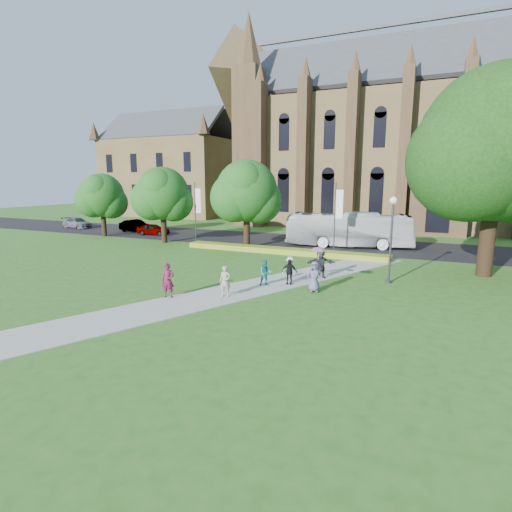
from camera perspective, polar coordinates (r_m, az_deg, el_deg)
The scene contains 25 objects.
ground at distance 21.88m, azimuth -3.63°, elevation -5.69°, with size 160.00×160.00×0.00m, color #295F1C.
road at distance 40.23m, azimuth 9.85°, elevation 1.78°, with size 160.00×10.00×0.02m, color black.
footpath at distance 22.73m, azimuth -2.45°, elevation -5.00°, with size 3.20×30.00×0.04m, color #B2B2A8.
flower_hedge at distance 34.38m, azimuth 3.75°, elevation 0.76°, with size 18.00×1.40×0.45m, color gold.
cathedral at distance 58.62m, azimuth 25.41°, elevation 16.44°, with size 52.60×18.25×28.00m.
building_west at distance 74.81m, azimuth -11.88°, elevation 12.87°, with size 22.00×14.00×18.30m.
streetlamp at distance 25.28m, azimuth 18.81°, elevation 3.62°, with size 0.44×0.44×5.24m.
large_tree at distance 29.74m, azimuth 31.24°, elevation 13.45°, with size 9.60×9.60×13.20m.
street_tree_0 at distance 40.96m, azimuth -13.22°, elevation 8.66°, with size 5.20×5.20×7.50m.
street_tree_1 at distance 36.64m, azimuth -1.36°, elevation 9.26°, with size 5.60×5.60×8.05m.
street_tree_2 at distance 47.69m, azimuth -21.16°, elevation 8.06°, with size 4.80×4.80×6.95m.
banner_pole_0 at distance 34.70m, azimuth 11.40°, elevation 5.93°, with size 0.70×0.10×6.00m.
banner_pole_1 at distance 40.23m, azimuth -8.54°, elevation 6.67°, with size 0.70×0.10×6.00m.
tour_coach at distance 38.38m, azimuth 13.08°, elevation 3.68°, with size 2.71×11.59×3.23m, color silver.
car_0 at distance 47.29m, azimuth -14.47°, elevation 3.72°, with size 1.52×3.77×1.29m, color gray.
car_1 at distance 50.34m, azimuth -16.80°, elevation 4.12°, with size 1.56×4.47×1.47m, color gray.
car_2 at distance 57.63m, azimuth -24.17°, elevation 4.36°, with size 1.86×4.57×1.33m, color gray.
pedestrian_0 at distance 21.72m, azimuth -12.47°, elevation -3.42°, with size 0.67×0.44×1.84m, color maroon.
pedestrian_1 at distance 23.64m, azimuth 1.35°, elevation -2.41°, with size 0.74×0.58×1.52m, color #1A7C82.
pedestrian_2 at distance 24.35m, azimuth 4.90°, elevation -1.95°, with size 1.04×0.60×1.61m, color #B9B9B9.
pedestrian_3 at distance 24.00m, azimuth 4.75°, elevation -2.24°, with size 0.89×0.37×1.52m, color black.
pedestrian_4 at distance 22.55m, azimuth 8.33°, elevation -2.91°, with size 0.84×0.55×1.72m, color slate.
pedestrian_5 at distance 25.69m, azimuth 9.22°, elevation -1.04°, with size 1.77×0.56×1.91m, color #292830.
pedestrian_6 at distance 21.40m, azimuth -4.43°, elevation -3.62°, with size 0.62×0.40×1.69m, color #A49489.
parasol at distance 22.35m, azimuth 8.93°, elevation 0.15°, with size 0.82×0.82×0.72m, color #D999A0.
Camera 1 is at (9.90, -18.50, 6.20)m, focal length 28.00 mm.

